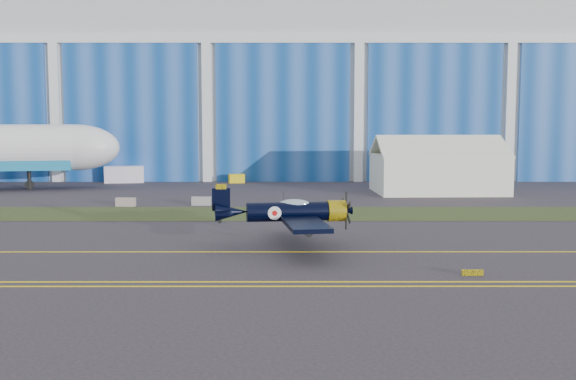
{
  "coord_description": "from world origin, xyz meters",
  "views": [
    {
      "loc": [
        11.62,
        -48.99,
        8.49
      ],
      "look_at": [
        11.7,
        5.77,
        3.06
      ],
      "focal_mm": 42.0,
      "sensor_mm": 36.0,
      "label": 1
    }
  ],
  "objects_px": {
    "shipping_container": "(124,174)",
    "warbird": "(288,212)",
    "tug": "(236,178)",
    "tent": "(438,164)"
  },
  "relations": [
    {
      "from": "warbird",
      "to": "tent",
      "type": "xyz_separation_m",
      "value": [
        18.41,
        36.68,
        1.09
      ]
    },
    {
      "from": "shipping_container",
      "to": "tent",
      "type": "bearing_deg",
      "value": -29.65
    },
    {
      "from": "tent",
      "to": "shipping_container",
      "type": "xyz_separation_m",
      "value": [
        -41.92,
        14.09,
        -2.37
      ]
    },
    {
      "from": "tent",
      "to": "tug",
      "type": "distance_m",
      "value": 29.26
    },
    {
      "from": "tent",
      "to": "tug",
      "type": "xyz_separation_m",
      "value": [
        -25.74,
        13.61,
        -2.92
      ]
    },
    {
      "from": "tent",
      "to": "shipping_container",
      "type": "distance_m",
      "value": 44.29
    },
    {
      "from": "warbird",
      "to": "shipping_container",
      "type": "relative_size",
      "value": 2.62
    },
    {
      "from": "shipping_container",
      "to": "tug",
      "type": "height_order",
      "value": "shipping_container"
    },
    {
      "from": "warbird",
      "to": "shipping_container",
      "type": "height_order",
      "value": "warbird"
    },
    {
      "from": "shipping_container",
      "to": "warbird",
      "type": "bearing_deg",
      "value": -76.22
    }
  ]
}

